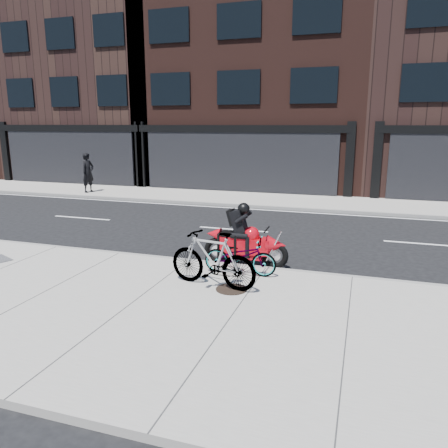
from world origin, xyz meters
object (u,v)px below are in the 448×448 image
(bicycle_rear, at_px, (212,259))
(pedestrian, at_px, (88,173))
(bike_rack, at_px, (227,250))
(bicycle_front, at_px, (240,256))
(manhole_cover, at_px, (232,289))
(motorcycle, at_px, (249,241))

(bicycle_rear, relative_size, pedestrian, 1.02)
(bike_rack, bearing_deg, bicycle_front, -0.00)
(pedestrian, height_order, manhole_cover, pedestrian)
(motorcycle, bearing_deg, manhole_cover, -87.18)
(motorcycle, xyz_separation_m, manhole_cover, (0.15, -1.97, -0.52))
(bicycle_front, xyz_separation_m, pedestrian, (-10.57, 9.48, 0.55))
(bicycle_front, relative_size, bicycle_rear, 0.83)
(pedestrian, xyz_separation_m, manhole_cover, (10.66, -10.44, -0.98))
(bike_rack, xyz_separation_m, manhole_cover, (0.41, -0.96, -0.53))
(motorcycle, bearing_deg, bike_rack, -106.33)
(pedestrian, bearing_deg, manhole_cover, -123.49)
(bicycle_front, xyz_separation_m, bicycle_rear, (-0.35, -0.90, 0.17))
(bicycle_rear, relative_size, manhole_cover, 3.04)
(bike_rack, distance_m, motorcycle, 1.04)
(bicycle_rear, xyz_separation_m, manhole_cover, (0.44, -0.06, -0.60))
(motorcycle, relative_size, manhole_cover, 3.30)
(bicycle_front, height_order, bicycle_rear, bicycle_rear)
(manhole_cover, bearing_deg, bike_rack, 113.22)
(manhole_cover, bearing_deg, motorcycle, 94.23)
(bicycle_front, relative_size, manhole_cover, 2.53)
(bike_rack, distance_m, pedestrian, 13.97)
(bicycle_front, bearing_deg, bicycle_rear, 156.48)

